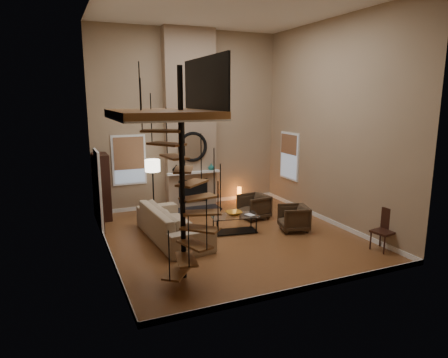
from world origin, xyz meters
name	(u,v)px	position (x,y,z in m)	size (l,w,h in m)	color
ground	(230,236)	(0.00, 0.00, -0.01)	(6.00, 6.50, 0.01)	#945C2F
back_wall	(188,120)	(0.00, 3.25, 2.75)	(6.00, 0.02, 5.50)	#9A8163
front_wall	(310,141)	(0.00, -3.25, 2.75)	(6.00, 0.02, 5.50)	#9A8163
left_wall	(101,132)	(-3.00, 0.00, 2.75)	(0.02, 6.50, 5.50)	#9A8163
right_wall	(332,124)	(3.00, 0.00, 2.75)	(0.02, 6.50, 5.50)	#9A8163
ceiling	(231,6)	(0.00, 0.00, 5.50)	(6.00, 6.50, 0.01)	silver
baseboard_back	(190,203)	(0.00, 3.24, 0.06)	(6.00, 0.02, 0.12)	white
baseboard_front	(303,289)	(0.00, -3.24, 0.06)	(6.00, 0.02, 0.12)	white
baseboard_left	(109,251)	(-2.99, 0.00, 0.06)	(0.02, 6.50, 0.12)	white
baseboard_right	(326,219)	(2.99, 0.00, 0.06)	(0.02, 6.50, 0.12)	white
chimney_breast	(190,120)	(0.00, 3.06, 2.75)	(1.60, 0.38, 5.50)	#90765D
hearth	(197,209)	(0.00, 2.57, 0.02)	(1.50, 0.60, 0.04)	black
firebox	(193,191)	(0.00, 2.86, 0.55)	(0.95, 0.02, 0.72)	black
mantel	(194,173)	(0.00, 2.78, 1.15)	(1.70, 0.18, 0.06)	white
mirror_frame	(193,147)	(0.00, 2.84, 1.95)	(0.94, 0.94, 0.10)	black
mirror_disc	(193,147)	(0.00, 2.85, 1.95)	(0.80, 0.80, 0.01)	white
vase_left	(176,169)	(-0.55, 2.82, 1.30)	(0.24, 0.24, 0.25)	black
vase_right	(211,167)	(0.60, 2.82, 1.28)	(0.20, 0.20, 0.21)	#1A5C55
window_back	(129,159)	(-1.90, 3.22, 1.62)	(1.02, 0.06, 1.52)	white
window_right	(289,155)	(2.97, 2.00, 1.63)	(0.06, 1.02, 1.52)	white
entry_door	(99,191)	(-2.95, 1.80, 1.05)	(0.10, 1.05, 2.16)	white
loft	(167,110)	(-2.04, -1.80, 3.24)	(1.70, 2.20, 1.09)	brown
spiral_stair	(183,188)	(-1.78, -1.79, 1.78)	(1.47, 1.47, 4.06)	black
hutch	(102,187)	(-2.78, 2.80, 0.95)	(0.40, 0.85, 1.89)	black
sofa	(172,223)	(-1.40, 0.41, 0.40)	(2.79, 1.09, 0.81)	tan
armchair_near	(256,206)	(1.31, 1.09, 0.35)	(0.75, 0.77, 0.71)	#3C2B1C
armchair_far	(296,218)	(1.75, -0.33, 0.35)	(0.71, 0.73, 0.66)	#3C2B1C
coffee_table	(235,222)	(0.22, 0.20, 0.28)	(1.31, 0.81, 0.46)	silver
bowl	(234,213)	(0.22, 0.25, 0.50)	(0.41, 0.41, 0.10)	orange
book	(249,215)	(0.57, 0.05, 0.46)	(0.18, 0.25, 0.02)	gray
floor_lamp	(153,170)	(-1.42, 2.27, 1.41)	(0.43, 0.43, 1.75)	black
accent_lamp	(239,194)	(1.66, 2.95, 0.25)	(0.14, 0.14, 0.50)	orange
side_chair	(386,228)	(2.90, -2.25, 0.53)	(0.51, 0.51, 0.96)	black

